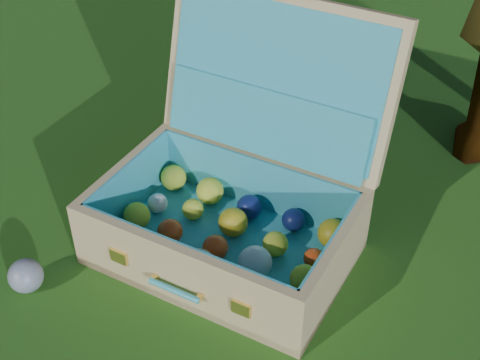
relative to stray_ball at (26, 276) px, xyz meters
name	(u,v)px	position (x,y,z in m)	size (l,w,h in m)	color
ground	(255,315)	(0.48, 0.18, -0.04)	(60.00, 60.00, 0.00)	#215114
stray_ball	(26,276)	(0.00, 0.00, 0.00)	(0.08, 0.08, 0.08)	teal
suitcase	(242,184)	(0.32, 0.40, 0.11)	(0.58, 0.55, 0.54)	#D9B275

